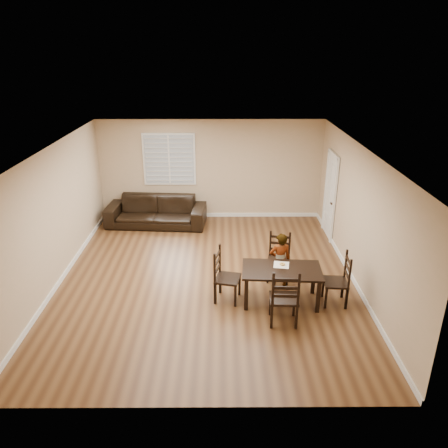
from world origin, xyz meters
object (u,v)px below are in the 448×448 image
(chair_right, at_px, (342,281))
(donut, at_px, (282,264))
(dining_table, at_px, (282,273))
(chair_left, at_px, (221,277))
(child, at_px, (280,261))
(chair_far, at_px, (285,302))
(chair_near, at_px, (279,257))
(sofa, at_px, (156,211))

(chair_right, xyz_separation_m, donut, (-1.09, 0.23, 0.24))
(dining_table, height_order, chair_left, chair_left)
(dining_table, relative_size, chair_left, 1.43)
(child, bearing_deg, chair_right, 143.60)
(chair_far, height_order, chair_left, chair_far)
(donut, bearing_deg, chair_left, -176.43)
(chair_far, distance_m, child, 1.32)
(chair_near, distance_m, donut, 0.81)
(chair_left, bearing_deg, chair_right, -81.03)
(chair_near, relative_size, chair_right, 0.99)
(chair_right, relative_size, donut, 9.56)
(chair_far, xyz_separation_m, sofa, (-2.80, 4.57, -0.11))
(chair_near, relative_size, sofa, 0.38)
(dining_table, height_order, child, child)
(chair_left, bearing_deg, child, -56.23)
(chair_near, xyz_separation_m, donut, (-0.04, -0.77, 0.25))
(chair_near, height_order, chair_right, chair_right)
(chair_far, bearing_deg, child, -90.61)
(chair_far, bearing_deg, chair_near, -91.11)
(chair_right, xyz_separation_m, sofa, (-3.96, 3.85, -0.08))
(child, bearing_deg, donut, 81.69)
(chair_right, height_order, sofa, chair_right)
(chair_near, xyz_separation_m, child, (-0.04, -0.41, 0.13))
(child, height_order, donut, child)
(donut, relative_size, sofa, 0.04)
(chair_left, height_order, chair_right, chair_left)
(chair_left, bearing_deg, dining_table, -81.52)
(dining_table, distance_m, chair_far, 0.80)
(chair_left, relative_size, chair_right, 1.03)
(chair_right, relative_size, sofa, 0.39)
(dining_table, relative_size, chair_near, 1.50)
(dining_table, xyz_separation_m, chair_left, (-1.12, 0.09, -0.11))
(sofa, bearing_deg, chair_left, -60.53)
(chair_far, xyz_separation_m, donut, (0.08, 0.95, 0.22))
(chair_far, distance_m, chair_left, 1.38)
(chair_near, height_order, chair_left, chair_left)
(chair_far, bearing_deg, chair_left, -36.56)
(chair_left, distance_m, sofa, 4.08)
(dining_table, distance_m, chair_left, 1.13)
(child, xyz_separation_m, sofa, (-2.88, 3.26, -0.20))
(chair_right, bearing_deg, chair_left, -89.70)
(chair_left, relative_size, donut, 9.87)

